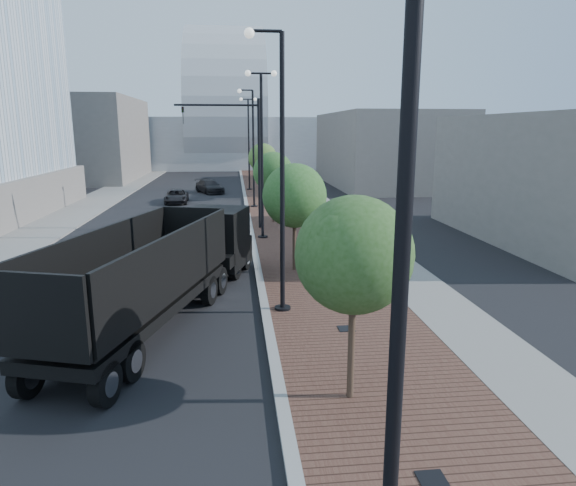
{
  "coord_description": "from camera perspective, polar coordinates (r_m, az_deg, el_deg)",
  "views": [
    {
      "loc": [
        -0.97,
        -6.51,
        6.18
      ],
      "look_at": [
        1.0,
        12.0,
        2.0
      ],
      "focal_mm": 31.63,
      "sensor_mm": 36.0,
      "label": 1
    }
  ],
  "objects": [
    {
      "name": "tree_0",
      "position": [
        11.18,
        7.63,
        -1.33
      ],
      "size": [
        2.62,
        2.61,
        4.82
      ],
      "color": "#382619",
      "rests_on": "ground"
    },
    {
      "name": "utility_cover_1",
      "position": [
        16.08,
        6.57,
        -9.53
      ],
      "size": [
        0.5,
        0.5,
        0.02
      ],
      "primitive_type": "cube",
      "color": "black",
      "rests_on": "sidewalk"
    },
    {
      "name": "utility_cover_0",
      "position": [
        10.22,
        15.9,
        -24.19
      ],
      "size": [
        0.5,
        0.5,
        0.02
      ],
      "primitive_type": "cube",
      "color": "black",
      "rests_on": "sidewalk"
    },
    {
      "name": "traffic_mast",
      "position": [
        31.54,
        -4.93,
        10.43
      ],
      "size": [
        5.09,
        0.2,
        8.0
      ],
      "color": "black",
      "rests_on": "ground"
    },
    {
      "name": "streetlight_0",
      "position": [
        4.97,
        12.58,
        -3.52
      ],
      "size": [
        1.72,
        0.56,
        9.28
      ],
      "color": "black",
      "rests_on": "ground"
    },
    {
      "name": "commercial_block_ne",
      "position": [
        59.05,
        10.82,
        10.31
      ],
      "size": [
        12.0,
        22.0,
        8.0
      ],
      "primitive_type": "cube",
      "color": "slate",
      "rests_on": "ground"
    },
    {
      "name": "sidewalk",
      "position": [
        47.13,
        -0.57,
        5.18
      ],
      "size": [
        7.0,
        140.0,
        0.12
      ],
      "primitive_type": "cube",
      "color": "#4C2D23",
      "rests_on": "ground"
    },
    {
      "name": "commercial_block_nw",
      "position": [
        69.19,
        -22.44,
        10.73
      ],
      "size": [
        14.0,
        20.0,
        10.0
      ],
      "primitive_type": "cube",
      "color": "#66605C",
      "rests_on": "ground"
    },
    {
      "name": "convention_center",
      "position": [
        91.52,
        -6.87,
        12.45
      ],
      "size": [
        50.0,
        30.0,
        50.0
      ],
      "color": "#9DA2A7",
      "rests_on": "ground"
    },
    {
      "name": "concrete_strip",
      "position": [
        47.46,
        2.69,
        5.23
      ],
      "size": [
        2.4,
        140.0,
        0.13
      ],
      "primitive_type": "cube",
      "color": "slate",
      "rests_on": "ground"
    },
    {
      "name": "streetlight_1",
      "position": [
        16.68,
        -1.03,
        6.33
      ],
      "size": [
        1.44,
        0.56,
        9.21
      ],
      "color": "black",
      "rests_on": "ground"
    },
    {
      "name": "curb",
      "position": [
        46.92,
        -4.85,
        5.12
      ],
      "size": [
        0.3,
        140.0,
        0.14
      ],
      "primitive_type": "cube",
      "color": "gray",
      "rests_on": "ground"
    },
    {
      "name": "commercial_block_e",
      "position": [
        32.71,
        29.6,
        6.31
      ],
      "size": [
        10.0,
        16.0,
        7.0
      ],
      "primitive_type": "cube",
      "color": "slate",
      "rests_on": "ground"
    },
    {
      "name": "tree_1",
      "position": [
        21.87,
        0.85,
        5.33
      ],
      "size": [
        2.77,
        2.77,
        4.79
      ],
      "color": "#382619",
      "rests_on": "ground"
    },
    {
      "name": "tree_3",
      "position": [
        45.68,
        -2.81,
        9.55
      ],
      "size": [
        2.56,
        2.54,
        5.01
      ],
      "color": "#382619",
      "rests_on": "ground"
    },
    {
      "name": "pedestrian",
      "position": [
        28.11,
        6.13,
        2.03
      ],
      "size": [
        0.78,
        0.53,
        2.07
      ],
      "primitive_type": "imported",
      "rotation": [
        0.0,
        0.0,
        3.09
      ],
      "color": "black",
      "rests_on": "ground"
    },
    {
      "name": "dump_truck",
      "position": [
        19.06,
        -11.32,
        -2.14
      ],
      "size": [
        6.12,
        13.45,
        3.31
      ],
      "rotation": [
        0.0,
        0.0,
        -0.29
      ],
      "color": "black",
      "rests_on": "ground"
    },
    {
      "name": "streetlight_2",
      "position": [
        28.59,
        -2.96,
        9.91
      ],
      "size": [
        1.72,
        0.56,
        9.28
      ],
      "color": "black",
      "rests_on": "ground"
    },
    {
      "name": "west_sidewalk",
      "position": [
        48.43,
        -20.46,
        4.59
      ],
      "size": [
        4.0,
        140.0,
        0.12
      ],
      "primitive_type": "cube",
      "color": "slate",
      "rests_on": "ground"
    },
    {
      "name": "dark_car_mid",
      "position": [
        44.68,
        -12.42,
        5.13
      ],
      "size": [
        2.03,
        4.13,
        1.13
      ],
      "primitive_type": "imported",
      "rotation": [
        0.0,
        0.0,
        0.04
      ],
      "color": "black",
      "rests_on": "ground"
    },
    {
      "name": "dark_car_far",
      "position": [
        51.33,
        -8.82,
        6.3
      ],
      "size": [
        3.42,
        4.77,
        1.28
      ],
      "primitive_type": "imported",
      "rotation": [
        0.0,
        0.0,
        0.41
      ],
      "color": "black",
      "rests_on": "ground"
    },
    {
      "name": "streetlight_3",
      "position": [
        40.58,
        -4.06,
        10.02
      ],
      "size": [
        1.44,
        0.56,
        9.21
      ],
      "color": "black",
      "rests_on": "ground"
    },
    {
      "name": "streetlight_4",
      "position": [
        52.56,
        -4.43,
        11.13
      ],
      "size": [
        1.72,
        0.56,
        9.28
      ],
      "color": "black",
      "rests_on": "ground"
    },
    {
      "name": "tree_2",
      "position": [
        33.75,
        -1.62,
        7.97
      ],
      "size": [
        2.64,
        2.64,
        4.76
      ],
      "color": "#382619",
      "rests_on": "ground"
    },
    {
      "name": "utility_cover_2",
      "position": [
        26.44,
        1.42,
        -0.58
      ],
      "size": [
        0.5,
        0.5,
        0.02
      ],
      "primitive_type": "cube",
      "color": "black",
      "rests_on": "sidewalk"
    },
    {
      "name": "white_sedan",
      "position": [
        23.16,
        -11.48,
        -0.94
      ],
      "size": [
        3.03,
        5.38,
        1.68
      ],
      "primitive_type": "imported",
      "rotation": [
        0.0,
        0.0,
        0.26
      ],
      "color": "silver",
      "rests_on": "ground"
    }
  ]
}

